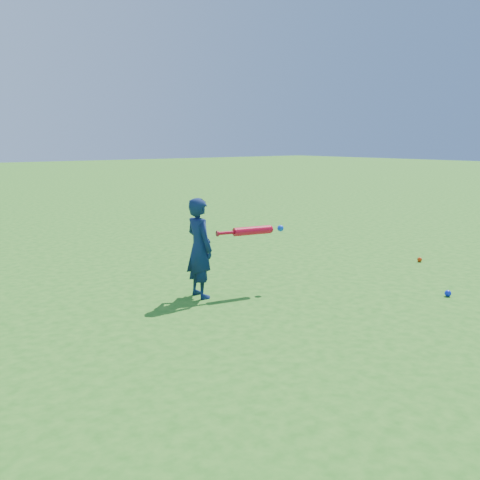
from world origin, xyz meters
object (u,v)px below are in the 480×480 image
(child, at_px, (199,248))
(ground_ball_blue, at_px, (448,293))
(ground_ball_red, at_px, (420,260))
(bat_swing, at_px, (255,230))

(child, bearing_deg, ground_ball_blue, -124.52)
(ground_ball_red, distance_m, ground_ball_blue, 1.75)
(child, xyz_separation_m, ground_ball_blue, (2.20, -1.71, -0.52))
(ground_ball_red, distance_m, bat_swing, 2.92)
(ground_ball_red, height_order, bat_swing, bat_swing)
(bat_swing, bearing_deg, child, 175.36)
(child, distance_m, ground_ball_red, 3.54)
(ground_ball_red, bearing_deg, bat_swing, 173.63)
(ground_ball_red, xyz_separation_m, bat_swing, (-2.82, 0.31, 0.68))
(ground_ball_red, relative_size, bat_swing, 0.08)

